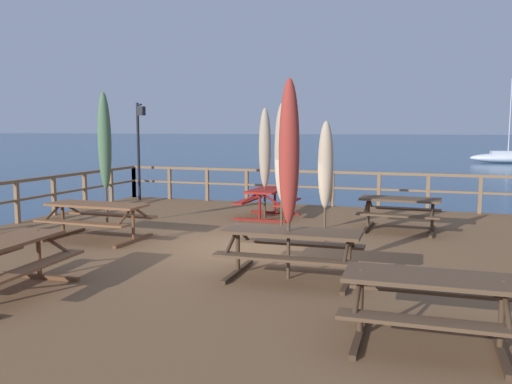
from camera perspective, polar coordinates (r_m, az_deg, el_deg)
The scene contains 15 objects.
ground_plane at distance 10.93m, azimuth -1.61°, elevation -9.94°, with size 600.00×600.00×0.00m, color navy.
wooden_deck at distance 10.82m, azimuth -1.62°, elevation -7.92°, with size 12.75×12.47×0.79m, color brown.
railing_waterside_far at distance 16.39m, azimuth 5.83°, elevation 1.07°, with size 12.55×0.10×1.09m.
picnic_table_mid_centre at distance 14.11m, azimuth 1.25°, elevation -0.55°, with size 1.42×1.67×0.78m.
picnic_table_front_right at distance 12.71m, azimuth 15.21°, elevation -1.57°, with size 1.84×1.45×0.78m.
picnic_table_front_left at distance 8.43m, azimuth 3.86°, elevation -5.47°, with size 2.20×1.46×0.78m.
picnic_table_back_right at distance 11.85m, azimuth -16.73°, elevation -2.17°, with size 2.18×1.43×0.78m.
picnic_table_mid_left at distance 6.19m, azimuth 18.09°, elevation -10.44°, with size 1.87×1.45×0.78m.
patio_umbrella_short_front at distance 13.96m, azimuth 0.96°, elevation 4.71°, with size 0.32×0.32×2.90m.
patio_umbrella_short_mid at distance 11.32m, azimuth 2.80°, elevation 4.21°, with size 0.32×0.32×2.90m.
patio_umbrella_short_back at distance 11.06m, azimuth 7.49°, elevation 2.85°, with size 0.32×0.32×2.52m.
patio_umbrella_tall_back_left at distance 8.19m, azimuth 3.57°, elevation 4.21°, with size 0.32×0.32×3.12m.
patio_umbrella_tall_mid_left at distance 13.24m, azimuth -15.96°, elevation 5.24°, with size 0.32×0.32×3.23m.
lamp_post_hooked at distance 17.77m, azimuth -12.42°, elevation 5.86°, with size 0.52×0.54×3.20m.
sailboat_distant at distance 54.24m, azimuth 25.11°, elevation 3.38°, with size 6.14×2.31×7.72m.
Camera 1 is at (3.67, -9.80, 3.15)m, focal length 37.23 mm.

